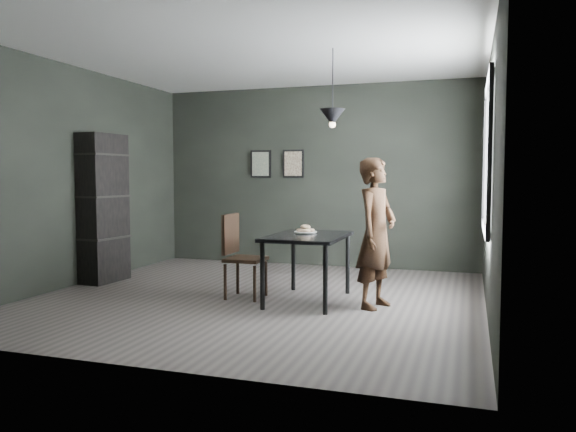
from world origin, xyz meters
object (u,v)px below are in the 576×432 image
(shelf_unit, at_px, (103,208))
(white_plate, at_px, (306,233))
(woman, at_px, (376,233))
(wood_chair, at_px, (239,250))
(pendant_lamp, at_px, (332,117))
(cafe_table, at_px, (308,242))

(shelf_unit, bearing_deg, white_plate, 1.19)
(woman, height_order, shelf_unit, shelf_unit)
(woman, relative_size, wood_chair, 1.65)
(woman, bearing_deg, pendant_lamp, 90.96)
(wood_chair, bearing_deg, white_plate, 14.79)
(pendant_lamp, bearing_deg, white_plate, 172.73)
(white_plate, bearing_deg, cafe_table, -64.02)
(white_plate, bearing_deg, pendant_lamp, -7.27)
(woman, xyz_separation_m, pendant_lamp, (-0.52, 0.16, 1.25))
(cafe_table, relative_size, woman, 0.75)
(white_plate, distance_m, pendant_lamp, 1.33)
(shelf_unit, relative_size, pendant_lamp, 2.26)
(pendant_lamp, bearing_deg, woman, -17.33)
(white_plate, relative_size, woman, 0.14)
(woman, height_order, pendant_lamp, pendant_lamp)
(woman, xyz_separation_m, wood_chair, (-1.59, 0.01, -0.25))
(wood_chair, relative_size, shelf_unit, 0.49)
(white_plate, height_order, wood_chair, wood_chair)
(cafe_table, height_order, woman, woman)
(woman, bearing_deg, wood_chair, 107.99)
(woman, bearing_deg, white_plate, 94.67)
(cafe_table, height_order, pendant_lamp, pendant_lamp)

